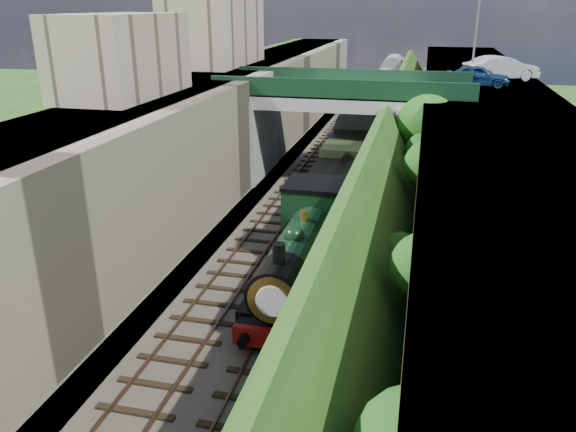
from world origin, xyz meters
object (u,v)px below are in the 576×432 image
object	(u,v)px
road_bridge	(350,123)
tree	(429,127)
car_blue	(478,76)
car_silver	(501,68)
locomotive	(303,253)
tender	(332,202)
lamppost	(477,32)

from	to	relation	value
road_bridge	tree	distance (m)	5.78
road_bridge	car_blue	bearing A→B (deg)	24.17
road_bridge	car_silver	size ratio (longest dim) A/B	3.07
car_blue	locomotive	size ratio (longest dim) A/B	0.40
tree	tender	world-z (taller)	tree
locomotive	lamppost	bearing A→B (deg)	71.52
road_bridge	tree	xyz separation A→B (m)	(4.97, -2.90, 0.57)
car_silver	locomotive	bearing A→B (deg)	133.34
car_silver	locomotive	world-z (taller)	car_silver
road_bridge	lamppost	world-z (taller)	lamppost
locomotive	tender	bearing A→B (deg)	90.00
tree	lamppost	size ratio (longest dim) A/B	1.10
road_bridge	car_silver	distance (m)	12.49
lamppost	locomotive	distance (m)	24.84
tender	car_silver	bearing A→B (deg)	59.12
lamppost	car_blue	bearing A→B (deg)	-86.58
lamppost	tender	world-z (taller)	lamppost
tree	lamppost	bearing A→B (deg)	73.29
locomotive	tree	bearing A→B (deg)	70.30
road_bridge	locomotive	bearing A→B (deg)	-89.09
car_blue	car_silver	xyz separation A→B (m)	(1.84, 3.63, 0.16)
car_silver	car_blue	bearing A→B (deg)	128.68
car_silver	tender	bearing A→B (deg)	124.69
road_bridge	car_blue	xyz separation A→B (m)	(7.91, 3.55, 2.87)
lamppost	car_silver	world-z (taller)	lamppost
tree	car_blue	world-z (taller)	car_blue
tender	tree	bearing A→B (deg)	50.90
locomotive	car_silver	bearing A→B (deg)	67.77
car_silver	lamppost	bearing A→B (deg)	88.19
tree	road_bridge	bearing A→B (deg)	149.73
car_blue	locomotive	distance (m)	21.65
car_blue	tender	bearing A→B (deg)	151.29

